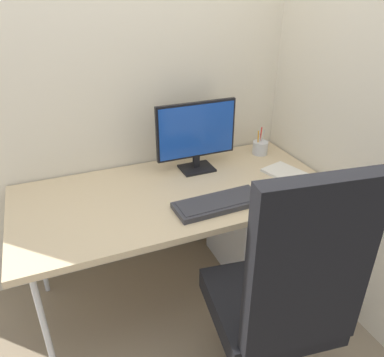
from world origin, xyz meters
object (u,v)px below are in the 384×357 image
(notebook, at_px, (284,172))
(filing_cabinet, at_px, (254,223))
(mouse, at_px, (275,189))
(monitor, at_px, (196,133))
(pen_holder, at_px, (260,147))
(keyboard, at_px, (219,203))
(office_chair, at_px, (283,295))

(notebook, bearing_deg, filing_cabinet, 106.90)
(mouse, bearing_deg, notebook, 46.37)
(monitor, bearing_deg, pen_holder, 5.11)
(monitor, distance_m, keyboard, 0.47)
(office_chair, bearing_deg, notebook, 55.63)
(monitor, relative_size, keyboard, 1.05)
(keyboard, relative_size, pen_holder, 2.64)
(filing_cabinet, xyz_separation_m, monitor, (-0.36, 0.12, 0.63))
(mouse, relative_size, notebook, 0.49)
(pen_holder, height_order, notebook, pen_holder)
(filing_cabinet, distance_m, notebook, 0.45)
(office_chair, height_order, monitor, office_chair)
(keyboard, distance_m, mouse, 0.33)
(monitor, xyz_separation_m, notebook, (0.44, -0.26, -0.21))
(filing_cabinet, height_order, mouse, mouse)
(monitor, relative_size, notebook, 2.21)
(pen_holder, xyz_separation_m, notebook, (-0.02, -0.30, -0.04))
(monitor, relative_size, mouse, 4.55)
(monitor, bearing_deg, keyboard, -98.02)
(monitor, distance_m, pen_holder, 0.50)
(notebook, bearing_deg, pen_holder, 71.42)
(keyboard, bearing_deg, filing_cabinet, 35.65)
(monitor, xyz_separation_m, keyboard, (-0.06, -0.42, -0.21))
(office_chair, distance_m, notebook, 0.88)
(mouse, xyz_separation_m, pen_holder, (0.19, 0.46, 0.02))
(office_chair, xyz_separation_m, monitor, (0.05, 0.98, 0.31))
(filing_cabinet, relative_size, mouse, 5.65)
(notebook, bearing_deg, keyboard, -176.90)
(keyboard, bearing_deg, monitor, 81.98)
(office_chair, relative_size, notebook, 5.63)
(monitor, height_order, pen_holder, monitor)
(filing_cabinet, bearing_deg, keyboard, -144.35)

